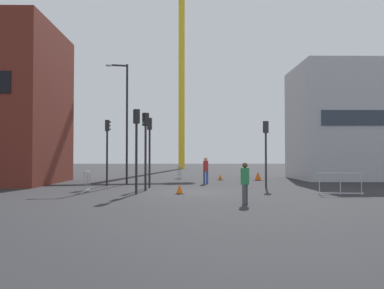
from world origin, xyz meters
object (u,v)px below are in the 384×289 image
at_px(traffic_light_far, 145,139).
at_px(traffic_light_verge, 150,141).
at_px(traffic_cone_striped, 180,189).
at_px(traffic_light_corner, 136,137).
at_px(pedestrian_walking, 206,168).
at_px(construction_crane, 178,40).
at_px(traffic_cone_by_barrier, 220,177).
at_px(traffic_light_near, 266,143).
at_px(traffic_light_median, 107,142).
at_px(traffic_cone_on_verge, 258,176).
at_px(pedestrian_waiting, 245,180).
at_px(streetlamp_tall, 125,115).

relative_size(traffic_light_far, traffic_light_verge, 1.02).
bearing_deg(traffic_cone_striped, traffic_light_far, 136.10).
relative_size(traffic_light_corner, pedestrian_walking, 2.34).
height_order(construction_crane, traffic_light_far, construction_crane).
bearing_deg(traffic_cone_striped, traffic_cone_by_barrier, 75.84).
bearing_deg(traffic_light_near, traffic_light_median, 170.48).
height_order(traffic_light_corner, traffic_light_verge, traffic_light_corner).
height_order(traffic_light_near, traffic_light_median, traffic_light_median).
distance_m(traffic_light_near, traffic_light_median, 9.84).
height_order(traffic_light_median, traffic_light_verge, traffic_light_median).
bearing_deg(traffic_cone_striped, traffic_light_median, 129.44).
xyz_separation_m(traffic_light_median, traffic_light_verge, (2.80, -1.61, -0.01)).
bearing_deg(traffic_light_verge, traffic_light_near, -0.17).
relative_size(traffic_light_median, traffic_light_far, 0.99).
distance_m(pedestrian_walking, traffic_cone_by_barrier, 4.59).
bearing_deg(traffic_cone_on_verge, pedestrian_waiting, -101.50).
relative_size(construction_crane, traffic_cone_on_verge, 41.41).
distance_m(traffic_cone_by_barrier, traffic_cone_striped, 12.19).
distance_m(streetlamp_tall, traffic_light_far, 5.94).
bearing_deg(traffic_light_median, streetlamp_tall, 59.51).
xyz_separation_m(traffic_light_near, pedestrian_waiting, (-2.46, -8.59, -1.71)).
relative_size(construction_crane, pedestrian_waiting, 17.78).
xyz_separation_m(construction_crane, traffic_light_median, (-3.85, -34.60, -16.07)).
distance_m(construction_crane, traffic_cone_on_verge, 34.94).
distance_m(traffic_cone_on_verge, traffic_cone_striped, 12.77).
bearing_deg(streetlamp_tall, traffic_cone_on_verge, 23.77).
height_order(construction_crane, pedestrian_walking, construction_crane).
bearing_deg(pedestrian_walking, traffic_light_verge, -135.17).
height_order(pedestrian_walking, traffic_cone_striped, pedestrian_walking).
bearing_deg(traffic_light_near, traffic_cone_on_verge, 83.94).
distance_m(construction_crane, traffic_light_near, 40.11).
relative_size(construction_crane, traffic_light_near, 7.31).
height_order(traffic_light_median, traffic_cone_striped, traffic_light_median).
xyz_separation_m(streetlamp_tall, pedestrian_waiting, (6.36, -11.71, -3.67)).
height_order(traffic_light_median, traffic_cone_on_verge, traffic_light_median).
xyz_separation_m(construction_crane, streetlamp_tall, (-2.98, -33.11, -14.24)).
height_order(traffic_light_far, traffic_cone_by_barrier, traffic_light_far).
bearing_deg(traffic_light_median, traffic_light_corner, -66.59).
xyz_separation_m(pedestrian_walking, pedestrian_waiting, (0.95, -12.08, -0.11)).
distance_m(construction_crane, traffic_cone_by_barrier, 34.20).
height_order(streetlamp_tall, traffic_light_near, streetlamp_tall).
height_order(streetlamp_tall, traffic_light_far, streetlamp_tall).
xyz_separation_m(traffic_light_far, traffic_light_verge, (0.03, 2.24, -0.04)).
bearing_deg(traffic_light_verge, traffic_light_median, 150.16).
bearing_deg(traffic_cone_on_verge, traffic_light_far, -128.88).
distance_m(streetlamp_tall, traffic_cone_striped, 9.18).
bearing_deg(traffic_cone_striped, traffic_light_verge, 114.50).
relative_size(streetlamp_tall, traffic_cone_by_barrier, 17.46).
relative_size(streetlamp_tall, traffic_light_median, 1.93).
bearing_deg(traffic_cone_by_barrier, construction_crane, 97.56).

